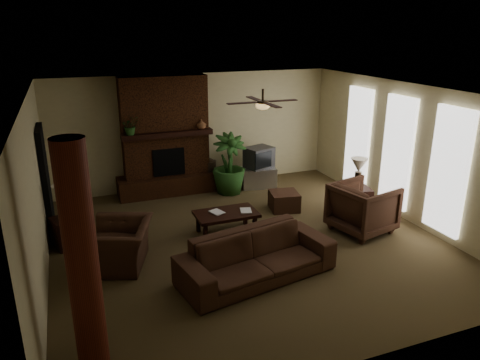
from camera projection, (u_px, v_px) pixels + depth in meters
name	position (u px, v px, depth m)	size (l,w,h in m)	color
room_shell	(248.00, 171.00, 8.15)	(7.00, 7.00, 7.00)	brown
fireplace	(166.00, 146.00, 10.81)	(2.40, 0.70, 2.80)	#4E2815
windows	(397.00, 153.00, 9.52)	(0.08, 3.65, 2.35)	white
log_column	(82.00, 261.00, 5.03)	(0.36, 0.36, 2.80)	maroon
doorway	(46.00, 181.00, 8.69)	(0.10, 1.00, 2.10)	black
ceiling_fan	(263.00, 104.00, 8.19)	(1.35, 1.35, 0.37)	black
sofa	(257.00, 250.00, 7.22)	(2.54, 0.74, 0.99)	#442A1D
armchair_left	(119.00, 238.00, 7.62)	(1.14, 0.74, 0.99)	#442A1D
armchair_right	(363.00, 206.00, 8.88)	(1.05, 0.98, 1.08)	#442A1D
coffee_table	(226.00, 215.00, 8.85)	(1.20, 0.70, 0.43)	black
ottoman	(284.00, 201.00, 10.04)	(0.60, 0.60, 0.40)	#442A1D
tv_stand	(259.00, 177.00, 11.45)	(0.85, 0.50, 0.50)	silver
tv	(259.00, 157.00, 11.31)	(0.78, 0.70, 0.52)	#38383B
floor_vase	(209.00, 171.00, 11.33)	(0.34, 0.34, 0.77)	#31251B
floor_plant	(229.00, 177.00, 11.00)	(0.81, 1.45, 0.81)	#285220
side_table_left	(68.00, 232.00, 8.36)	(0.50, 0.50, 0.55)	black
lamp_left	(63.00, 196.00, 8.09)	(0.36, 0.36, 0.65)	black
side_table_right	(357.00, 200.00, 9.89)	(0.50, 0.50, 0.55)	black
lamp_right	(359.00, 167.00, 9.71)	(0.41, 0.41, 0.65)	black
mantel_plant	(130.00, 128.00, 10.09)	(0.38, 0.42, 0.33)	#285220
mantel_vase	(201.00, 124.00, 10.70)	(0.22, 0.23, 0.22)	brown
book_a	(212.00, 207.00, 8.70)	(0.22, 0.03, 0.29)	#999999
book_b	(240.00, 204.00, 8.84)	(0.21, 0.02, 0.29)	#999999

